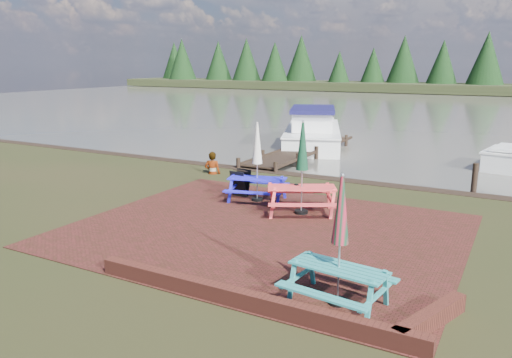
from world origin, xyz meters
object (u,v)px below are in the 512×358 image
at_px(picnic_table_red, 302,182).
at_px(picnic_table_blue, 257,174).
at_px(jetty, 302,150).
at_px(boat_jetty, 313,133).
at_px(person, 212,152).
at_px(chalkboard, 240,183).
at_px(picnic_table_teal, 339,261).

bearing_deg(picnic_table_red, picnic_table_blue, 133.47).
relative_size(picnic_table_blue, jetty, 0.25).
height_order(picnic_table_red, boat_jetty, picnic_table_red).
relative_size(picnic_table_blue, person, 1.42).
xyz_separation_m(picnic_table_red, person, (-4.82, 2.99, -0.06)).
distance_m(chalkboard, person, 3.35).
bearing_deg(picnic_table_red, chalkboard, 133.84).
distance_m(jetty, person, 5.75).
relative_size(chalkboard, jetty, 0.09).
height_order(chalkboard, person, person).
bearing_deg(picnic_table_blue, picnic_table_red, -33.10).
relative_size(picnic_table_red, person, 1.54).
bearing_deg(jetty, picnic_table_red, -66.63).
relative_size(picnic_table_red, boat_jetty, 0.31).
bearing_deg(picnic_table_teal, picnic_table_red, 127.64).
distance_m(picnic_table_red, person, 5.67).
distance_m(picnic_table_blue, person, 4.00).
height_order(chalkboard, jetty, chalkboard).
xyz_separation_m(picnic_table_blue, person, (-3.18, 2.44, 0.00)).
height_order(picnic_table_teal, jetty, picnic_table_teal).
bearing_deg(person, picnic_table_teal, 115.37).
bearing_deg(picnic_table_blue, picnic_table_teal, -64.01).
bearing_deg(picnic_table_red, jetty, 85.55).
distance_m(picnic_table_blue, chalkboard, 0.82).
bearing_deg(picnic_table_red, picnic_table_teal, -87.43).
relative_size(picnic_table_red, chalkboard, 3.07).
height_order(picnic_table_blue, jetty, picnic_table_blue).
bearing_deg(jetty, person, -101.13).
xyz_separation_m(picnic_table_teal, jetty, (-6.31, 13.01, -0.66)).
bearing_deg(chalkboard, jetty, 103.95).
distance_m(chalkboard, jetty, 7.95).
bearing_deg(person, picnic_table_red, 128.53).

